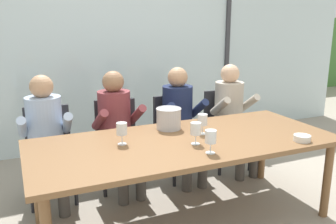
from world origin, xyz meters
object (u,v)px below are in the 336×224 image
(chair_near_curtain, at_px, (49,146))
(chair_right_of_center, at_px, (224,123))
(wine_glass_by_right_taster, at_px, (196,130))
(wine_glass_by_left_taster, at_px, (211,138))
(person_maroon_top, at_px, (117,124))
(wine_glass_center_pour, at_px, (122,130))
(person_pale_blue_shirt, at_px, (46,132))
(chair_left_of_center, at_px, (118,136))
(tasting_bowl, at_px, (302,138))
(person_navy_polo, at_px, (181,117))
(chair_center, at_px, (175,129))
(person_beige_jumper, at_px, (232,111))
(dining_table, at_px, (185,147))
(ice_bucket_primary, at_px, (168,118))
(wine_glass_near_bucket, at_px, (202,120))

(chair_near_curtain, xyz_separation_m, chair_right_of_center, (1.95, 0.01, 0.00))
(wine_glass_by_right_taster, bearing_deg, wine_glass_by_left_taster, -88.39)
(person_maroon_top, relative_size, wine_glass_center_pour, 6.86)
(person_pale_blue_shirt, bearing_deg, chair_left_of_center, 13.97)
(wine_glass_center_pour, bearing_deg, person_maroon_top, 77.04)
(chair_right_of_center, xyz_separation_m, tasting_bowl, (-0.13, -1.35, 0.24))
(chair_right_of_center, relative_size, person_maroon_top, 0.73)
(person_navy_polo, distance_m, wine_glass_center_pour, 1.12)
(chair_left_of_center, bearing_deg, chair_center, 3.59)
(person_beige_jumper, relative_size, wine_glass_center_pour, 6.86)
(wine_glass_by_left_taster, height_order, wine_glass_center_pour, same)
(dining_table, distance_m, person_maroon_top, 0.88)
(person_pale_blue_shirt, bearing_deg, tasting_bowl, -30.82)
(chair_left_of_center, relative_size, ice_bucket_primary, 3.87)
(chair_left_of_center, bearing_deg, wine_glass_center_pour, -97.69)
(person_navy_polo, relative_size, wine_glass_by_left_taster, 6.86)
(person_pale_blue_shirt, height_order, person_navy_polo, same)
(chair_center, relative_size, wine_glass_by_right_taster, 5.02)
(dining_table, distance_m, chair_center, 1.00)
(person_pale_blue_shirt, relative_size, ice_bucket_primary, 5.29)
(chair_near_curtain, relative_size, person_beige_jumper, 0.73)
(chair_left_of_center, height_order, person_navy_polo, person_navy_polo)
(wine_glass_by_left_taster, bearing_deg, dining_table, 95.12)
(chair_left_of_center, height_order, wine_glass_center_pour, wine_glass_center_pour)
(chair_near_curtain, relative_size, ice_bucket_primary, 3.87)
(person_pale_blue_shirt, distance_m, tasting_bowl, 2.21)
(chair_right_of_center, distance_m, person_pale_blue_shirt, 1.99)
(chair_left_of_center, bearing_deg, wine_glass_by_left_taster, -70.10)
(chair_right_of_center, height_order, person_pale_blue_shirt, person_pale_blue_shirt)
(dining_table, xyz_separation_m, wine_glass_by_right_taster, (0.02, -0.13, 0.18))
(chair_near_curtain, xyz_separation_m, wine_glass_by_left_taster, (1.01, -1.27, 0.33))
(chair_center, bearing_deg, dining_table, -117.68)
(chair_right_of_center, xyz_separation_m, wine_glass_near_bucket, (-0.78, -0.86, 0.34))
(dining_table, relative_size, chair_center, 2.84)
(chair_left_of_center, relative_size, wine_glass_by_right_taster, 5.02)
(wine_glass_center_pour, bearing_deg, person_pale_blue_shirt, 125.64)
(person_pale_blue_shirt, xyz_separation_m, ice_bucket_primary, (1.00, -0.47, 0.14))
(chair_left_of_center, bearing_deg, chair_near_curtain, -172.53)
(chair_left_of_center, xyz_separation_m, chair_right_of_center, (1.28, -0.01, 0.00))
(dining_table, bearing_deg, person_beige_jumper, 39.21)
(person_pale_blue_shirt, distance_m, wine_glass_near_bucket, 1.42)
(ice_bucket_primary, relative_size, wine_glass_by_left_taster, 1.30)
(chair_left_of_center, height_order, chair_center, same)
(wine_glass_center_pour, bearing_deg, person_beige_jumper, 25.38)
(wine_glass_by_left_taster, bearing_deg, person_beige_jumper, 50.28)
(tasting_bowl, height_order, wine_glass_center_pour, wine_glass_center_pour)
(chair_left_of_center, distance_m, tasting_bowl, 1.79)
(dining_table, relative_size, wine_glass_center_pour, 14.28)
(person_navy_polo, distance_m, ice_bucket_primary, 0.60)
(person_maroon_top, distance_m, person_beige_jumper, 1.33)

